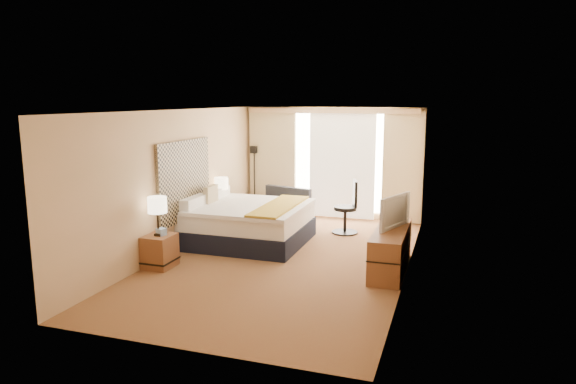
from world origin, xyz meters
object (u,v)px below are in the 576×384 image
(loveseat, at_px, (282,212))
(floor_lamp, at_px, (254,166))
(lamp_left, at_px, (157,206))
(nightstand_left, at_px, (160,251))
(desk_chair, at_px, (348,210))
(lamp_right, at_px, (221,184))
(media_dresser, at_px, (391,250))
(bed, at_px, (247,222))
(television, at_px, (390,211))
(nightstand_right, at_px, (224,219))

(loveseat, height_order, floor_lamp, floor_lamp)
(loveseat, xyz_separation_m, lamp_left, (-0.96, -3.57, 0.79))
(nightstand_left, height_order, desk_chair, desk_chair)
(loveseat, relative_size, lamp_right, 2.34)
(media_dresser, relative_size, desk_chair, 1.60)
(loveseat, height_order, lamp_left, lamp_left)
(loveseat, relative_size, floor_lamp, 0.86)
(media_dresser, distance_m, bed, 3.00)
(media_dresser, distance_m, television, 0.64)
(nightstand_right, distance_m, loveseat, 1.42)
(lamp_left, bearing_deg, loveseat, 75.01)
(loveseat, bearing_deg, desk_chair, 3.05)
(floor_lamp, relative_size, lamp_right, 2.73)
(nightstand_right, height_order, desk_chair, desk_chair)
(nightstand_right, xyz_separation_m, lamp_right, (-0.03, -0.01, 0.75))
(bed, relative_size, lamp_right, 3.68)
(nightstand_left, height_order, lamp_left, lamp_left)
(nightstand_right, distance_m, floor_lamp, 2.06)
(nightstand_right, bearing_deg, lamp_left, -89.68)
(nightstand_left, height_order, lamp_right, lamp_right)
(nightstand_left, xyz_separation_m, desk_chair, (2.55, 3.17, 0.22))
(loveseat, bearing_deg, media_dresser, -26.16)
(nightstand_left, height_order, bed, bed)
(floor_lamp, distance_m, television, 4.86)
(loveseat, distance_m, television, 3.64)
(media_dresser, relative_size, lamp_right, 2.95)
(bed, bearing_deg, television, -13.43)
(floor_lamp, relative_size, television, 1.76)
(desk_chair, bearing_deg, media_dresser, -78.42)
(nightstand_left, xyz_separation_m, lamp_right, (-0.03, 2.49, 0.75))
(lamp_right, bearing_deg, loveseat, 46.10)
(nightstand_left, distance_m, bed, 2.03)
(bed, xyz_separation_m, lamp_left, (-0.79, -1.89, 0.66))
(nightstand_left, relative_size, loveseat, 0.39)
(media_dresser, bearing_deg, floor_lamp, 138.50)
(media_dresser, distance_m, desk_chair, 2.41)
(nightstand_left, relative_size, floor_lamp, 0.33)
(television, bearing_deg, bed, 97.50)
(nightstand_left, relative_size, lamp_right, 0.90)
(bed, xyz_separation_m, loveseat, (0.16, 1.68, -0.13))
(floor_lamp, xyz_separation_m, lamp_left, (0.04, -4.38, -0.11))
(nightstand_right, xyz_separation_m, bed, (0.81, -0.64, 0.12))
(floor_lamp, bearing_deg, lamp_left, -89.42)
(nightstand_left, bearing_deg, loveseat, 74.66)
(nightstand_left, height_order, nightstand_right, same)
(nightstand_right, distance_m, bed, 1.04)
(bed, bearing_deg, loveseat, 84.51)
(nightstand_right, xyz_separation_m, floor_lamp, (-0.03, 1.85, 0.90))
(bed, distance_m, television, 2.98)
(nightstand_left, distance_m, lamp_left, 0.79)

